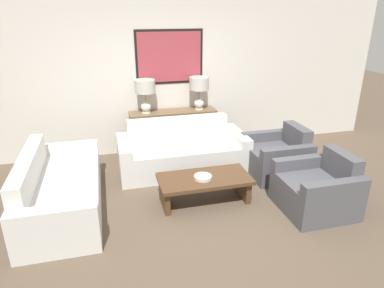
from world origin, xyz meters
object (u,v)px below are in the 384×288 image
object	(u,v)px
coffee_table	(204,183)
table_lamp_right	(199,87)
couch_by_back_wall	(182,153)
couch_by_side	(60,191)
decorative_bowl	(203,177)
table_lamp_left	(145,90)
console_table	(174,132)
armchair_near_camera	(317,190)
armchair_near_back_wall	(277,157)

from	to	relation	value
coffee_table	table_lamp_right	bearing A→B (deg)	76.85
table_lamp_right	couch_by_back_wall	bearing A→B (deg)	-123.97
couch_by_side	decorative_bowl	xyz separation A→B (m)	(1.84, -0.30, 0.11)
table_lamp_left	couch_by_back_wall	bearing A→B (deg)	-56.03
console_table	couch_by_back_wall	world-z (taller)	console_table
armchair_near_camera	coffee_table	bearing A→B (deg)	158.19
table_lamp_left	couch_by_back_wall	xyz separation A→B (m)	(0.47, -0.70, -0.92)
couch_by_side	armchair_near_back_wall	bearing A→B (deg)	5.07
couch_by_back_wall	armchair_near_back_wall	distance (m)	1.52
couch_by_back_wall	armchair_near_back_wall	xyz separation A→B (m)	(1.42, -0.54, 0.00)
console_table	coffee_table	world-z (taller)	console_table
couch_by_side	coffee_table	world-z (taller)	couch_by_side
table_lamp_right	decorative_bowl	bearing A→B (deg)	-103.92
couch_by_back_wall	table_lamp_right	bearing A→B (deg)	56.03
table_lamp_right	couch_by_back_wall	size ratio (longest dim) A/B	0.28
table_lamp_left	couch_by_back_wall	size ratio (longest dim) A/B	0.28
couch_by_side	coffee_table	bearing A→B (deg)	-7.89
armchair_near_back_wall	couch_by_side	bearing A→B (deg)	-174.93
table_lamp_left	couch_by_back_wall	world-z (taller)	table_lamp_left
console_table	table_lamp_left	world-z (taller)	table_lamp_left
table_lamp_left	decorative_bowl	distance (m)	2.06
armchair_near_camera	console_table	bearing A→B (deg)	121.31
decorative_bowl	armchair_near_back_wall	bearing A→B (deg)	22.66
console_table	couch_by_back_wall	size ratio (longest dim) A/B	0.75
console_table	table_lamp_left	distance (m)	0.93
console_table	armchair_near_back_wall	bearing A→B (deg)	-41.18
console_table	couch_by_back_wall	distance (m)	0.71
coffee_table	armchair_near_camera	distance (m)	1.47
table_lamp_left	armchair_near_camera	bearing A→B (deg)	-50.96
coffee_table	decorative_bowl	distance (m)	0.13
coffee_table	armchair_near_camera	xyz separation A→B (m)	(1.37, -0.55, 0.00)
table_lamp_left	coffee_table	world-z (taller)	table_lamp_left
table_lamp_left	decorative_bowl	size ratio (longest dim) A/B	2.43
couch_by_back_wall	coffee_table	size ratio (longest dim) A/B	1.65
console_table	decorative_bowl	size ratio (longest dim) A/B	6.43
couch_by_back_wall	couch_by_side	world-z (taller)	same
console_table	coffee_table	distance (m)	1.80
table_lamp_left	table_lamp_right	xyz separation A→B (m)	(0.95, 0.00, 0.00)
couch_by_side	decorative_bowl	world-z (taller)	couch_by_side
table_lamp_right	armchair_near_back_wall	distance (m)	1.81
coffee_table	armchair_near_camera	world-z (taller)	armchair_near_camera
couch_by_back_wall	couch_by_side	distance (m)	2.00
console_table	decorative_bowl	bearing A→B (deg)	-89.35
table_lamp_left	armchair_near_back_wall	xyz separation A→B (m)	(1.90, -1.24, -0.91)
couch_by_back_wall	armchair_near_back_wall	bearing A→B (deg)	-20.81
armchair_near_back_wall	armchair_near_camera	xyz separation A→B (m)	(0.00, -1.09, 0.00)
console_table	couch_by_side	world-z (taller)	console_table
table_lamp_left	couch_by_side	xyz separation A→B (m)	(-1.34, -1.53, -0.92)
couch_by_side	armchair_near_back_wall	distance (m)	3.25
console_table	coffee_table	xyz separation A→B (m)	(0.06, -1.79, -0.12)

